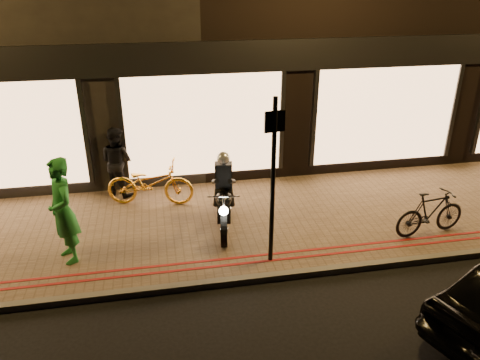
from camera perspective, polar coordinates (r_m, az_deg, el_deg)
name	(u,v)px	position (r m, az deg, el deg)	size (l,w,h in m)	color
ground	(234,286)	(8.15, -0.72, -12.79)	(90.00, 90.00, 0.00)	black
sidewalk	(217,225)	(9.77, -2.77, -5.51)	(50.00, 4.00, 0.12)	brown
kerb_stone	(234,281)	(8.16, -0.78, -12.24)	(50.00, 0.14, 0.12)	#59544C
red_kerb_lines	(229,262)	(8.52, -1.38, -9.93)	(50.00, 0.26, 0.01)	maroon
motorcycle	(224,200)	(9.30, -1.97, -2.42)	(0.66, 1.93, 1.59)	black
sign_post	(273,175)	(7.79, 4.05, 0.63)	(0.35, 0.09, 3.00)	black
bicycle_gold	(150,183)	(10.46, -10.90, -0.39)	(0.67, 1.91, 1.00)	gold
bicycle_dark	(431,213)	(9.86, 22.22, -3.74)	(0.43, 1.54, 0.93)	black
person_green	(63,211)	(8.68, -20.80, -3.56)	(0.71, 0.46, 1.94)	#207B2D
person_dark	(117,161)	(11.00, -14.78, 2.22)	(0.78, 0.61, 1.61)	black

